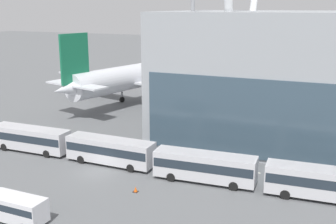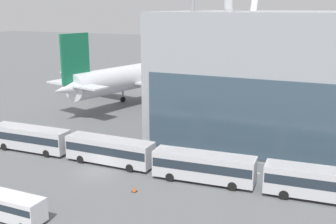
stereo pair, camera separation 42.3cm
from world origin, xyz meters
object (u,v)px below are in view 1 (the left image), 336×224
at_px(shuttle_bus_0, 30,137).
at_px(shuttle_bus_2, 205,165).
at_px(airliner_at_gate_far, 135,76).
at_px(traffic_cone_0, 136,189).
at_px(shuttle_bus_3, 323,182).
at_px(service_van_foreground, 17,207).
at_px(shuttle_bus_1, 110,149).

xyz_separation_m(shuttle_bus_0, shuttle_bus_2, (24.69, -0.45, 0.00)).
xyz_separation_m(airliner_at_gate_far, traffic_cone_0, (19.09, -36.75, -5.23)).
bearing_deg(shuttle_bus_3, airliner_at_gate_far, 137.24).
distance_m(shuttle_bus_0, traffic_cone_0, 19.84).
bearing_deg(airliner_at_gate_far, service_van_foreground, -151.13).
height_order(airliner_at_gate_far, shuttle_bus_0, airliner_at_gate_far).
bearing_deg(shuttle_bus_3, shuttle_bus_2, 178.95).
bearing_deg(shuttle_bus_0, shuttle_bus_2, -1.93).
distance_m(airliner_at_gate_far, service_van_foreground, 48.34).
bearing_deg(airliner_at_gate_far, shuttle_bus_2, -127.30).
xyz_separation_m(shuttle_bus_1, shuttle_bus_2, (12.34, -0.46, 0.00)).
height_order(shuttle_bus_1, service_van_foreground, shuttle_bus_1).
xyz_separation_m(airliner_at_gate_far, shuttle_bus_3, (37.25, -30.87, -3.60)).
distance_m(shuttle_bus_0, shuttle_bus_3, 37.03).
bearing_deg(service_van_foreground, traffic_cone_0, 56.05).
bearing_deg(traffic_cone_0, shuttle_bus_3, 17.96).
relative_size(shuttle_bus_0, service_van_foreground, 1.99).
bearing_deg(service_van_foreground, airliner_at_gate_far, 105.70).
relative_size(shuttle_bus_3, service_van_foreground, 2.01).
distance_m(airliner_at_gate_far, traffic_cone_0, 41.74).
relative_size(shuttle_bus_1, shuttle_bus_3, 0.99).
xyz_separation_m(shuttle_bus_0, service_van_foreground, (11.98, -15.74, -0.48)).
bearing_deg(shuttle_bus_2, shuttle_bus_1, 174.59).
bearing_deg(shuttle_bus_2, traffic_cone_0, -140.17).
relative_size(shuttle_bus_2, traffic_cone_0, 19.75).
bearing_deg(shuttle_bus_1, shuttle_bus_0, -179.11).
distance_m(airliner_at_gate_far, shuttle_bus_3, 48.51).
bearing_deg(traffic_cone_0, airliner_at_gate_far, 117.44).
bearing_deg(service_van_foreground, shuttle_bus_2, 51.30).
bearing_deg(shuttle_bus_1, shuttle_bus_3, 0.81).
height_order(service_van_foreground, traffic_cone_0, service_van_foreground).
distance_m(shuttle_bus_0, service_van_foreground, 19.79).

